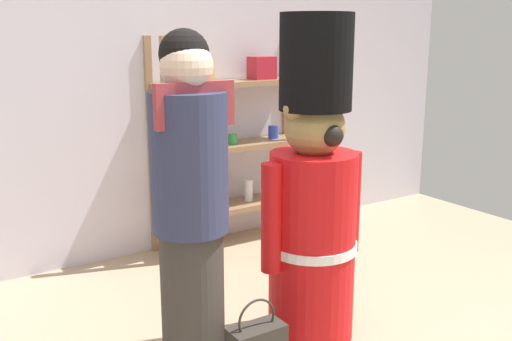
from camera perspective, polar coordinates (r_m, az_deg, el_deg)
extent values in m
cube|color=silver|center=(4.42, -13.15, 8.20)|extent=(6.40, 0.12, 2.60)
cube|color=#93704C|center=(4.23, -8.55, 1.58)|extent=(0.05, 0.05, 1.64)
cube|color=#93704C|center=(4.86, 4.89, 3.22)|extent=(0.05, 0.05, 1.64)
cube|color=#93704C|center=(4.50, -10.13, 2.23)|extent=(0.05, 0.05, 1.64)
cube|color=#93704C|center=(5.09, 2.83, 3.72)|extent=(0.05, 0.05, 1.64)
cube|color=#93704C|center=(4.76, -2.27, -3.45)|extent=(1.24, 0.30, 0.04)
cube|color=#93704C|center=(4.64, -2.33, 2.37)|extent=(1.24, 0.30, 0.04)
cube|color=#93704C|center=(4.57, -2.39, 8.42)|extent=(1.24, 0.30, 0.04)
cylinder|color=navy|center=(4.46, -7.07, 2.68)|extent=(0.10, 0.10, 0.09)
cylinder|color=green|center=(4.62, -2.25, 3.08)|extent=(0.08, 0.08, 0.08)
cylinder|color=blue|center=(4.87, 1.69, 3.75)|extent=(0.09, 0.09, 0.10)
cylinder|color=#B27226|center=(4.51, -7.30, -2.99)|extent=(0.06, 0.06, 0.19)
cylinder|color=navy|center=(4.66, -3.99, -2.32)|extent=(0.07, 0.07, 0.20)
cylinder|color=silver|center=(4.81, -0.72, -1.90)|extent=(0.07, 0.07, 0.18)
cylinder|color=#596B33|center=(4.98, 2.28, -1.23)|extent=(0.06, 0.06, 0.21)
cube|color=gold|center=(4.43, -5.55, 9.38)|extent=(0.18, 0.15, 0.14)
cube|color=#B21E2D|center=(4.71, 0.56, 9.90)|extent=(0.19, 0.15, 0.18)
cylinder|color=red|center=(3.26, 5.43, -7.33)|extent=(0.47, 0.47, 1.05)
cylinder|color=white|center=(3.26, 5.43, -7.18)|extent=(0.49, 0.49, 0.05)
sphere|color=#9C7F48|center=(3.09, 5.69, 4.21)|extent=(0.32, 0.32, 0.32)
sphere|color=#9C7F48|center=(2.99, 3.68, 5.96)|extent=(0.11, 0.11, 0.11)
sphere|color=#9C7F48|center=(3.16, 7.69, 6.27)|extent=(0.11, 0.11, 0.11)
cylinder|color=black|center=(3.05, 5.84, 10.40)|extent=(0.38, 0.38, 0.49)
cylinder|color=red|center=(3.04, 1.51, -4.63)|extent=(0.11, 0.11, 0.58)
cylinder|color=red|center=(3.36, 9.12, -3.04)|extent=(0.11, 0.11, 0.58)
sphere|color=black|center=(2.98, 7.41, 3.37)|extent=(0.11, 0.11, 0.11)
cylinder|color=#38332D|center=(2.94, -6.12, -12.78)|extent=(0.31, 0.31, 0.76)
cylinder|color=#2D3351|center=(2.70, -6.49, 0.76)|extent=(0.36, 0.36, 0.65)
sphere|color=beige|center=(2.64, -6.74, 9.93)|extent=(0.24, 0.24, 0.24)
cube|color=#993338|center=(2.60, -5.93, 6.35)|extent=(0.38, 0.04, 0.20)
sphere|color=black|center=(2.66, -6.98, 11.11)|extent=(0.23, 0.23, 0.23)
torus|color=#332D28|center=(2.88, 0.06, -14.18)|extent=(0.20, 0.01, 0.20)
cube|color=olive|center=(4.20, 6.64, -8.05)|extent=(0.33, 0.25, 0.29)
cube|color=olive|center=(4.15, 6.69, -6.06)|extent=(0.35, 0.26, 0.02)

